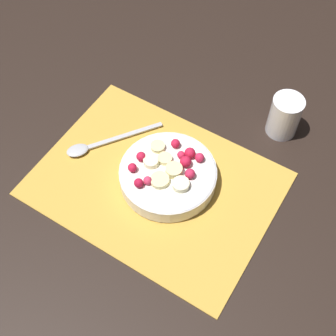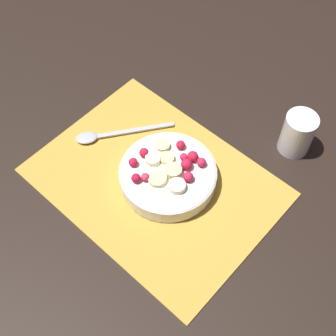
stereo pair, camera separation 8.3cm
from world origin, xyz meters
name	(u,v)px [view 1 (the left image)]	position (x,y,z in m)	size (l,w,h in m)	color
ground_plane	(156,184)	(0.00, 0.00, 0.00)	(3.00, 3.00, 0.00)	black
placemat	(156,183)	(0.00, 0.00, 0.00)	(0.43, 0.32, 0.01)	gold
fruit_bowl	(168,174)	(0.02, 0.02, 0.03)	(0.18, 0.18, 0.05)	white
spoon	(95,145)	(-0.15, 0.01, 0.01)	(0.13, 0.17, 0.01)	#B2B2B7
drinking_glass	(285,116)	(0.14, 0.24, 0.04)	(0.06, 0.06, 0.09)	white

